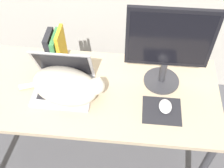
{
  "coord_description": "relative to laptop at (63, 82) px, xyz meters",
  "views": [
    {
      "loc": [
        0.22,
        -0.68,
        1.99
      ],
      "look_at": [
        0.13,
        0.28,
        0.85
      ],
      "focal_mm": 45.0,
      "sensor_mm": 36.0,
      "label": 1
    }
  ],
  "objects": [
    {
      "name": "cat",
      "position": [
        0.03,
        -0.04,
        0.03
      ],
      "size": [
        0.5,
        0.33,
        0.15
      ],
      "color": "beige",
      "rests_on": "desk"
    },
    {
      "name": "external_monitor",
      "position": [
        0.55,
        0.11,
        0.23
      ],
      "size": [
        0.44,
        0.21,
        0.5
      ],
      "color": "#333338",
      "rests_on": "desk"
    },
    {
      "name": "book_row",
      "position": [
        -0.08,
        0.22,
        0.06
      ],
      "size": [
        0.1,
        0.17,
        0.23
      ],
      "color": "#232328",
      "rests_on": "desk"
    },
    {
      "name": "laptop",
      "position": [
        0.0,
        0.0,
        0.0
      ],
      "size": [
        0.33,
        0.26,
        0.26
      ],
      "color": "#B7B7BC",
      "rests_on": "desk"
    },
    {
      "name": "mousepad",
      "position": [
        0.55,
        -0.1,
        -0.05
      ],
      "size": [
        0.21,
        0.18,
        0.0
      ],
      "color": "#232328",
      "rests_on": "desk"
    },
    {
      "name": "desk",
      "position": [
        0.15,
        0.0,
        -0.13
      ],
      "size": [
        1.47,
        0.63,
        0.75
      ],
      "color": "tan",
      "rests_on": "ground_plane"
    },
    {
      "name": "computer_mouse",
      "position": [
        0.57,
        -0.09,
        -0.03
      ],
      "size": [
        0.07,
        0.1,
        0.03
      ],
      "color": "silver",
      "rests_on": "mousepad"
    }
  ]
}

